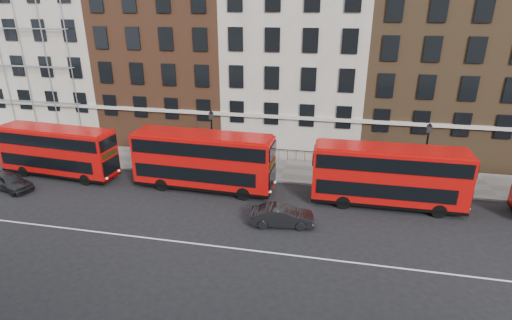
% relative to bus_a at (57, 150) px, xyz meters
% --- Properties ---
extents(ground, '(120.00, 120.00, 0.00)m').
position_rel_bus_a_xyz_m(ground, '(18.44, -5.56, -2.28)').
color(ground, black).
rests_on(ground, ground).
extents(pavement, '(80.00, 5.00, 0.15)m').
position_rel_bus_a_xyz_m(pavement, '(18.44, 4.94, -2.20)').
color(pavement, gray).
rests_on(pavement, ground).
extents(kerb, '(80.00, 0.30, 0.16)m').
position_rel_bus_a_xyz_m(kerb, '(18.44, 2.44, -2.20)').
color(kerb, gray).
rests_on(kerb, ground).
extents(road_centre_line, '(70.00, 0.12, 0.01)m').
position_rel_bus_a_xyz_m(road_centre_line, '(18.44, -7.56, -2.27)').
color(road_centre_line, white).
rests_on(road_centre_line, ground).
extents(building_terrace, '(64.00, 11.95, 22.00)m').
position_rel_bus_a_xyz_m(building_terrace, '(18.13, 12.31, 7.96)').
color(building_terrace, '#B0A899').
rests_on(building_terrace, ground).
extents(bus_a, '(10.27, 3.22, 4.25)m').
position_rel_bus_a_xyz_m(bus_a, '(0.00, 0.00, 0.00)').
color(bus_a, '#C10B09').
rests_on(bus_a, ground).
extents(bus_b, '(11.00, 3.04, 4.58)m').
position_rel_bus_a_xyz_m(bus_b, '(12.75, -0.00, 0.18)').
color(bus_b, '#C10B09').
rests_on(bus_b, ground).
extents(bus_c, '(10.64, 2.62, 4.46)m').
position_rel_bus_a_xyz_m(bus_c, '(26.50, -0.00, 0.11)').
color(bus_c, '#C10B09').
rests_on(bus_c, ground).
extents(car_rear, '(4.46, 2.78, 1.42)m').
position_rel_bus_a_xyz_m(car_rear, '(-2.16, -3.25, -1.57)').
color(car_rear, '#232326').
rests_on(car_rear, ground).
extents(car_front, '(4.32, 1.99, 1.37)m').
position_rel_bus_a_xyz_m(car_front, '(19.59, -4.29, -1.59)').
color(car_front, black).
rests_on(car_front, ground).
extents(lamp_post_left, '(0.44, 0.44, 5.33)m').
position_rel_bus_a_xyz_m(lamp_post_left, '(12.42, 3.49, 0.80)').
color(lamp_post_left, black).
rests_on(lamp_post_left, pavement).
extents(lamp_post_right, '(0.44, 0.44, 5.33)m').
position_rel_bus_a_xyz_m(lamp_post_right, '(29.45, 3.26, 0.80)').
color(lamp_post_right, black).
rests_on(lamp_post_right, pavement).
extents(iron_railings, '(6.60, 0.06, 1.00)m').
position_rel_bus_a_xyz_m(iron_railings, '(18.44, 7.14, -1.63)').
color(iron_railings, black).
rests_on(iron_railings, pavement).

